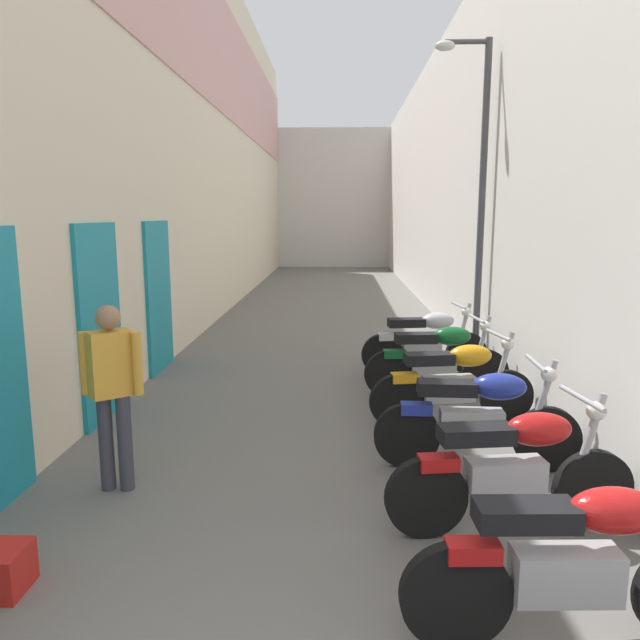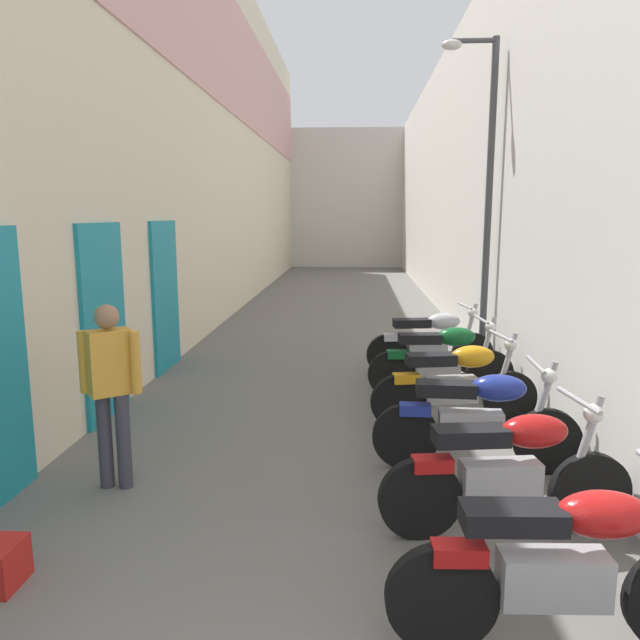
{
  "view_description": "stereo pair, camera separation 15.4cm",
  "coord_description": "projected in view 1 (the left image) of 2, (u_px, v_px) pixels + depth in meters",
  "views": [
    {
      "loc": [
        0.24,
        -0.88,
        2.28
      ],
      "look_at": [
        0.06,
        4.87,
        1.28
      ],
      "focal_mm": 33.73,
      "sensor_mm": 36.0,
      "label": 1
    },
    {
      "loc": [
        0.39,
        -0.88,
        2.28
      ],
      "look_at": [
        0.06,
        4.87,
        1.28
      ],
      "focal_mm": 33.73,
      "sensor_mm": 36.0,
      "label": 2
    }
  ],
  "objects": [
    {
      "name": "building_left",
      "position": [
        210.0,
        132.0,
        13.3
      ],
      "size": [
        0.45,
        25.82,
        8.13
      ],
      "color": "beige",
      "rests_on": "ground"
    },
    {
      "name": "motorcycle_fourth",
      "position": [
        478.0,
        416.0,
        5.39
      ],
      "size": [
        1.85,
        0.58,
        1.04
      ],
      "color": "black",
      "rests_on": "ground"
    },
    {
      "name": "motorcycle_sixth",
      "position": [
        438.0,
        358.0,
        7.6
      ],
      "size": [
        1.85,
        0.58,
        1.04
      ],
      "color": "black",
      "rests_on": "ground"
    },
    {
      "name": "pedestrian_mid_alley",
      "position": [
        112.0,
        384.0,
        4.92
      ],
      "size": [
        0.52,
        0.37,
        1.57
      ],
      "color": "#383842",
      "rests_on": "ground"
    },
    {
      "name": "street_lamp",
      "position": [
        476.0,
        183.0,
        8.59
      ],
      "size": [
        0.79,
        0.18,
        4.69
      ],
      "color": "#47474C",
      "rests_on": "ground"
    },
    {
      "name": "motorcycle_fifth",
      "position": [
        454.0,
        381.0,
        6.53
      ],
      "size": [
        1.84,
        0.58,
        1.04
      ],
      "color": "black",
      "rests_on": "ground"
    },
    {
      "name": "motorcycle_third",
      "position": [
        513.0,
        467.0,
        4.31
      ],
      "size": [
        1.84,
        0.58,
        1.04
      ],
      "color": "black",
      "rests_on": "ground"
    },
    {
      "name": "motorcycle_second",
      "position": [
        578.0,
        560.0,
        3.14
      ],
      "size": [
        1.85,
        0.58,
        1.04
      ],
      "color": "black",
      "rests_on": "ground"
    },
    {
      "name": "motorcycle_seventh",
      "position": [
        426.0,
        340.0,
        8.68
      ],
      "size": [
        1.84,
        0.58,
        1.04
      ],
      "color": "black",
      "rests_on": "ground"
    },
    {
      "name": "building_far_end",
      "position": [
        334.0,
        199.0,
        27.15
      ],
      "size": [
        7.88,
        2.0,
        5.98
      ],
      "primitive_type": "cube",
      "color": "beige",
      "rests_on": "ground"
    },
    {
      "name": "ground_plane",
      "position": [
        327.0,
        331.0,
        12.01
      ],
      "size": [
        41.82,
        41.82,
        0.0
      ],
      "primitive_type": "plane",
      "color": "#66635E"
    },
    {
      "name": "building_right",
      "position": [
        447.0,
        181.0,
        13.37
      ],
      "size": [
        0.45,
        25.82,
        6.08
      ],
      "color": "silver",
      "rests_on": "ground"
    }
  ]
}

